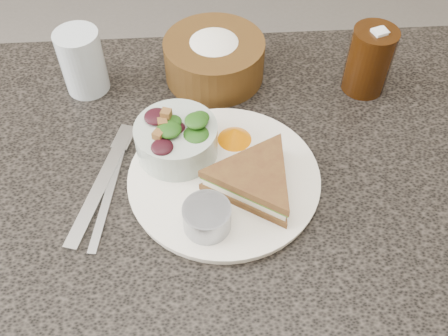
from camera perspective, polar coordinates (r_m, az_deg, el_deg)
dining_table at (r=1.06m, az=0.24°, el=-13.58°), size 1.00×0.70×0.75m
dinner_plate at (r=0.73m, az=0.00°, el=-1.19°), size 0.28×0.28×0.01m
sandwich at (r=0.70m, az=3.60°, el=-1.37°), size 0.22×0.22×0.04m
salad_bowl at (r=0.74m, az=-5.49°, el=3.76°), size 0.14×0.14×0.07m
dressing_ramekin at (r=0.66m, az=-1.97°, el=-5.67°), size 0.08×0.08×0.04m
orange_wedge at (r=0.77m, az=1.23°, el=3.88°), size 0.07×0.07×0.02m
fork at (r=0.75m, az=-14.05°, el=-2.29°), size 0.08×0.20×0.01m
knife at (r=0.74m, az=-13.15°, el=-3.35°), size 0.04×0.18×0.00m
bread_basket at (r=0.87m, az=-1.14°, el=13.01°), size 0.19×0.19×0.10m
cola_glass at (r=0.87m, az=16.33°, el=12.03°), size 0.08×0.08×0.13m
water_glass at (r=0.88m, az=-15.88°, el=11.61°), size 0.09×0.09×0.11m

